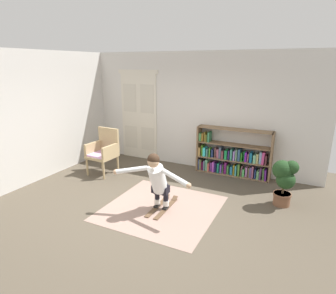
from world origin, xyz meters
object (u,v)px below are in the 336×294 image
(bookshelf, at_px, (232,157))
(person_skier, at_px, (157,178))
(wicker_chair, at_px, (104,150))
(potted_plant, at_px, (285,178))
(skis_pair, at_px, (162,206))

(bookshelf, height_order, person_skier, person_skier)
(bookshelf, xyz_separation_m, person_skier, (-0.72, -2.42, 0.23))
(wicker_chair, bearing_deg, person_skier, -28.90)
(bookshelf, distance_m, person_skier, 2.53)
(bookshelf, xyz_separation_m, potted_plant, (1.28, -1.17, 0.13))
(bookshelf, distance_m, potted_plant, 1.74)
(wicker_chair, bearing_deg, bookshelf, 24.03)
(bookshelf, distance_m, skis_pair, 2.37)
(bookshelf, height_order, potted_plant, bookshelf)
(bookshelf, relative_size, wicker_chair, 1.61)
(wicker_chair, distance_m, potted_plant, 4.10)
(bookshelf, distance_m, wicker_chair, 3.09)
(wicker_chair, relative_size, skis_pair, 1.23)
(skis_pair, bearing_deg, potted_plant, 27.78)
(person_skier, bearing_deg, potted_plant, 32.04)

